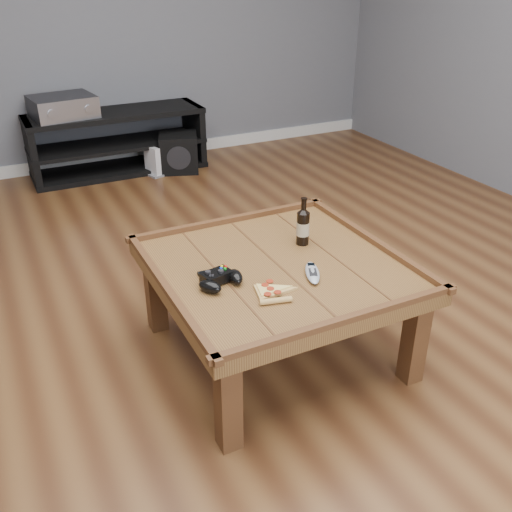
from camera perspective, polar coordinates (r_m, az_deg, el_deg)
name	(u,v)px	position (r m, az deg, el deg)	size (l,w,h in m)	color
ground	(276,351)	(2.64, 1.98, -9.46)	(6.00, 6.00, 0.00)	#432513
baseboard	(113,157)	(5.17, -14.10, 9.54)	(5.00, 0.02, 0.10)	silver
coffee_table	(277,277)	(2.42, 2.13, -2.07)	(1.03, 1.03, 0.48)	#523217
media_console	(117,143)	(4.89, -13.68, 10.97)	(1.40, 0.45, 0.50)	black
beer_bottle	(303,226)	(2.54, 4.72, 3.04)	(0.06, 0.06, 0.22)	black
game_controller	(220,279)	(2.24, -3.59, -2.34)	(0.20, 0.16, 0.06)	black
pizza_slice	(271,292)	(2.19, 1.53, -3.62)	(0.18, 0.25, 0.02)	tan
smartphone	(208,278)	(2.29, -4.84, -2.16)	(0.06, 0.11, 0.01)	black
remote_control	(312,273)	(2.32, 5.66, -1.66)	(0.13, 0.19, 0.03)	#9EA5AC
av_receiver	(63,107)	(4.74, -18.75, 13.97)	(0.50, 0.44, 0.16)	black
subwoofer	(179,152)	(4.85, -7.73, 10.23)	(0.39, 0.39, 0.31)	black
game_console	(153,162)	(4.78, -10.30, 9.20)	(0.16, 0.21, 0.24)	slate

